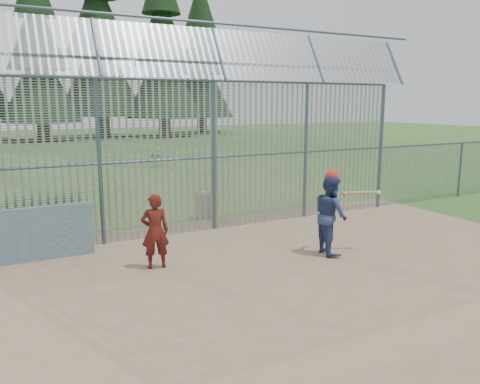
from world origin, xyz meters
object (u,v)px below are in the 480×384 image
dugout_wall (34,234)px  batter (330,215)px  trash_can (204,206)px  onlooker (155,231)px

dugout_wall → batter: batter is taller
batter → trash_can: (-1.18, 4.51, -0.55)m
dugout_wall → trash_can: (4.87, 1.94, -0.24)m
dugout_wall → trash_can: bearing=21.7°
batter → onlooker: bearing=88.4°
onlooker → dugout_wall: bearing=-26.2°
trash_can → dugout_wall: bearing=-158.3°
dugout_wall → batter: (6.05, -2.57, 0.31)m
trash_can → batter: bearing=-75.4°
dugout_wall → trash_can: size_ratio=3.05×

